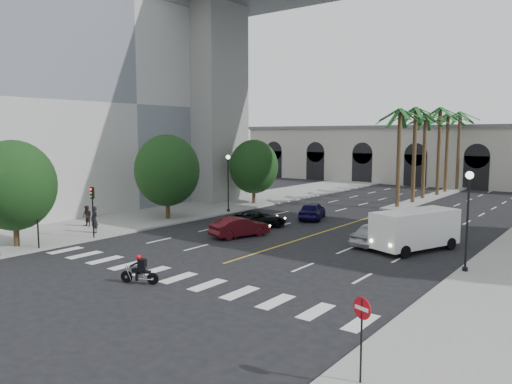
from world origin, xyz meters
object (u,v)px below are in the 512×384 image
car_a (379,234)px  car_d (410,223)px  motorcycle_rider (141,271)px  car_c (257,219)px  pedestrian_b (87,216)px  lamp_post_right (468,213)px  car_e (312,210)px  car_b (240,227)px  do_not_enter_sign (362,322)px  traffic_signal_near (37,211)px  traffic_signal_far (93,204)px  lamp_post_left_far (228,178)px  cargo_van (415,228)px  pedestrian_a (94,220)px

car_a → car_d: (0.34, 4.91, 0.01)m
motorcycle_rider → car_c: size_ratio=0.39×
car_c → pedestrian_b: bearing=62.5°
lamp_post_right → car_e: (-14.92, 9.75, -2.46)m
car_b → do_not_enter_sign: bearing=157.0°
lamp_post_right → traffic_signal_near: (-22.70, -10.50, -0.71)m
traffic_signal_far → traffic_signal_near: bearing=-90.0°
lamp_post_right → car_a: size_ratio=1.15×
lamp_post_left_far → traffic_signal_near: size_ratio=1.47×
lamp_post_right → cargo_van: (-3.94, 3.56, -1.82)m
pedestrian_a → pedestrian_b: pedestrian_a is taller
car_b → do_not_enter_sign: (15.99, -14.38, 1.24)m
traffic_signal_near → pedestrian_b: (-3.96, 6.21, -1.55)m
pedestrian_a → car_b: bearing=39.8°
cargo_van → car_e: bearing=172.0°
motorcycle_rider → car_a: size_ratio=0.40×
car_c → pedestrian_a: size_ratio=2.47×
car_a → car_b: bearing=28.3°
lamp_post_right → car_a: bearing=150.5°
traffic_signal_near → do_not_enter_sign: traffic_signal_near is taller
car_a → car_e: 10.61m
motorcycle_rider → traffic_signal_near: bearing=153.6°
car_e → car_d: bearing=151.9°
traffic_signal_far → pedestrian_b: size_ratio=2.25×
lamp_post_left_far → traffic_signal_near: 18.51m
lamp_post_right → motorcycle_rider: 16.77m
car_a → motorcycle_rider: bearing=76.6°
traffic_signal_far → car_d: size_ratio=0.66×
lamp_post_right → traffic_signal_near: 25.02m
car_c → car_e: car_e is taller
traffic_signal_near → car_d: 25.36m
traffic_signal_near → car_e: (7.78, 20.25, -1.75)m
lamp_post_left_far → cargo_van: size_ratio=0.85×
car_a → car_b: (-8.97, -3.29, -0.09)m
lamp_post_right → car_a: 7.63m
lamp_post_right → pedestrian_a: (-24.07, -5.45, -2.10)m
car_a → pedestrian_a: bearing=35.0°
do_not_enter_sign → pedestrian_b: bearing=179.5°
car_c → cargo_van: size_ratio=0.76×
traffic_signal_far → motorcycle_rider: size_ratio=1.94×
car_d → car_e: car_d is taller
traffic_signal_far → car_a: (16.41, 10.06, -1.72)m
lamp_post_left_far → car_e: lamp_post_left_far is taller
traffic_signal_near → car_a: 21.68m
lamp_post_left_far → car_e: size_ratio=1.20×
cargo_van → pedestrian_a: bearing=-134.5°
car_d → cargo_van: (2.01, -4.91, 0.59)m
lamp_post_right → car_c: lamp_post_right is taller
motorcycle_rider → car_d: 20.70m
car_a → pedestrian_b: 21.83m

